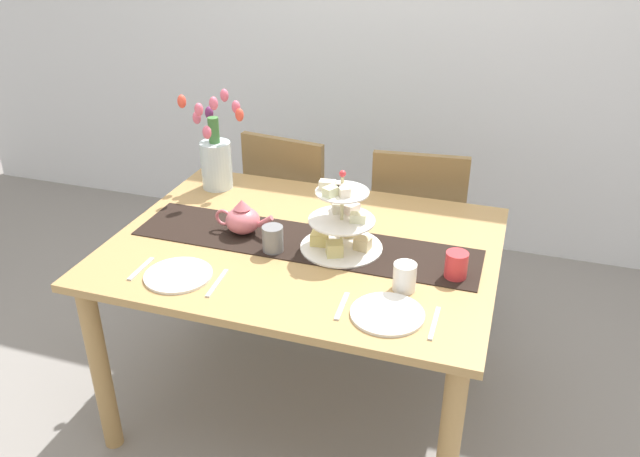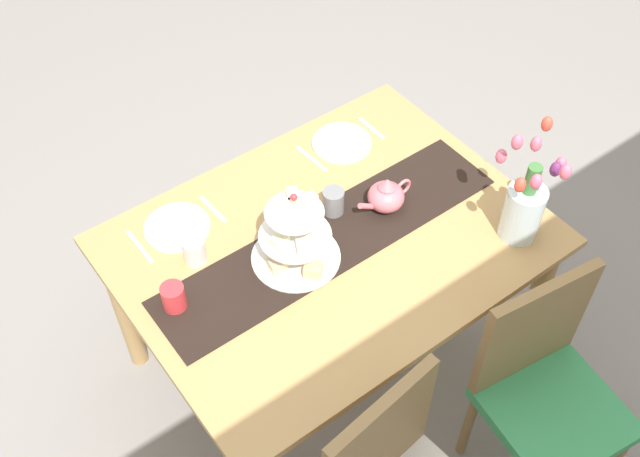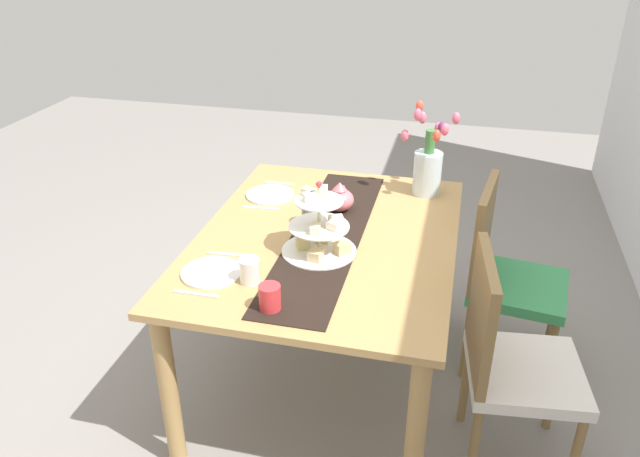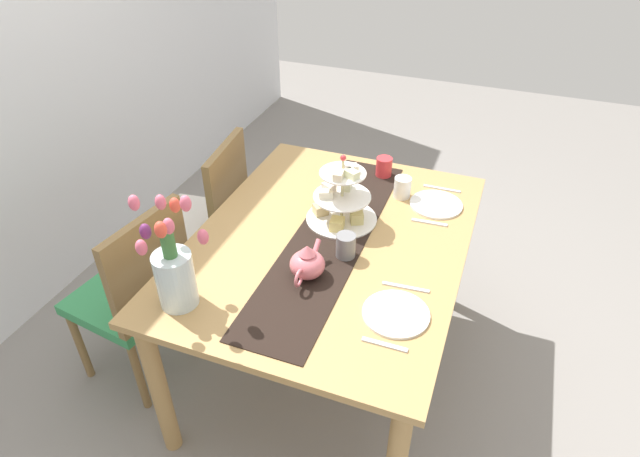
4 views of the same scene
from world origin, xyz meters
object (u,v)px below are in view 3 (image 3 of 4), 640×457
at_px(mug_white_text, 250,271).
at_px(dining_table, 327,258).
at_px(chair_left, 504,271).
at_px(chair_right, 508,357).
at_px(knife_left, 261,208).
at_px(fork_right, 226,254).
at_px(knife_right, 196,294).
at_px(dinner_plate_left, 270,195).
at_px(tulip_vase, 428,165).
at_px(mug_orange, 270,298).
at_px(fork_left, 279,183).
at_px(dinner_plate_right, 212,272).
at_px(mug_grey, 310,214).
at_px(teapot, 340,199).
at_px(tiered_cake_stand, 320,231).

bearing_deg(mug_white_text, dining_table, 154.83).
bearing_deg(mug_white_text, chair_left, 127.50).
distance_m(chair_right, knife_left, 1.24).
relative_size(dining_table, fork_right, 9.38).
bearing_deg(dining_table, fork_right, -54.77).
bearing_deg(knife_right, dinner_plate_left, 180.00).
bearing_deg(tulip_vase, dinner_plate_left, -74.13).
distance_m(dinner_plate_left, knife_right, 0.87).
bearing_deg(dinner_plate_left, mug_orange, 17.79).
xyz_separation_m(dining_table, fork_left, (-0.47, -0.35, 0.11)).
bearing_deg(dinner_plate_right, chair_right, 94.92).
xyz_separation_m(chair_left, mug_white_text, (0.73, -0.96, 0.30)).
relative_size(mug_white_text, mug_orange, 1.00).
relative_size(mug_grey, mug_white_text, 1.00).
bearing_deg(knife_right, dinner_plate_right, 180.00).
xyz_separation_m(fork_right, mug_white_text, (0.16, 0.16, 0.04)).
relative_size(fork_left, mug_orange, 1.58).
bearing_deg(tulip_vase, teapot, -51.98).
bearing_deg(teapot, fork_right, -35.53).
bearing_deg(dinner_plate_left, knife_left, 0.00).
bearing_deg(dinner_plate_right, fork_right, 180.00).
bearing_deg(chair_left, mug_grey, -74.72).
distance_m(fork_right, knife_right, 0.29).
bearing_deg(knife_right, tiered_cake_stand, 138.24).
distance_m(chair_left, teapot, 0.83).
height_order(dining_table, mug_white_text, mug_white_text).
xyz_separation_m(chair_left, fork_left, (-0.15, -1.12, 0.26)).
xyz_separation_m(teapot, fork_right, (0.50, -0.35, -0.06)).
distance_m(mug_white_text, mug_orange, 0.20).
relative_size(teapot, mug_orange, 2.51).
bearing_deg(tiered_cake_stand, tulip_vase, 151.71).
bearing_deg(mug_orange, mug_white_text, -139.95).
bearing_deg(teapot, mug_white_text, -16.43).
height_order(dining_table, dinner_plate_right, dinner_plate_right).
xyz_separation_m(tiered_cake_stand, fork_right, (0.11, -0.36, -0.09)).
xyz_separation_m(dining_table, knife_right, (0.54, -0.35, 0.11)).
bearing_deg(tiered_cake_stand, fork_left, -149.73).
xyz_separation_m(knife_left, dinner_plate_right, (0.58, 0.00, 0.00)).
xyz_separation_m(fork_left, knife_right, (1.01, 0.00, 0.00)).
distance_m(tulip_vase, knife_right, 1.30).
bearing_deg(mug_grey, knife_right, -22.59).
distance_m(chair_left, knife_left, 1.15).
xyz_separation_m(dinner_plate_right, mug_orange, (0.17, 0.29, 0.04)).
relative_size(chair_left, mug_orange, 9.58).
height_order(knife_left, mug_grey, mug_grey).
height_order(tulip_vase, knife_right, tulip_vase).
distance_m(teapot, tulip_vase, 0.47).
bearing_deg(tiered_cake_stand, fork_right, -72.88).
bearing_deg(mug_grey, dining_table, 47.77).
height_order(dinner_plate_left, dinner_plate_right, same).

